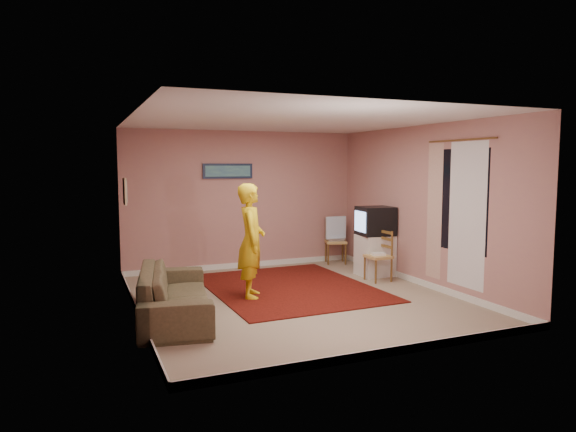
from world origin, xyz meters
name	(u,v)px	position (x,y,z in m)	size (l,w,h in m)	color
ground	(295,298)	(0.00, 0.00, 0.00)	(5.00, 5.00, 0.00)	gray
wall_back	(243,200)	(0.00, 2.50, 1.30)	(4.50, 0.02, 2.60)	#A16A6B
wall_front	(393,231)	(0.00, -2.50, 1.30)	(4.50, 0.02, 2.60)	#A16A6B
wall_left	(134,217)	(-2.25, 0.00, 1.30)	(0.02, 5.00, 2.60)	#A16A6B
wall_right	(422,206)	(2.25, 0.00, 1.30)	(0.02, 5.00, 2.60)	#A16A6B
ceiling	(295,120)	(0.00, 0.00, 2.60)	(4.50, 5.00, 0.02)	silver
baseboard_back	(244,265)	(0.00, 2.49, 0.05)	(4.50, 0.02, 0.10)	silver
baseboard_front	(390,352)	(0.00, -2.49, 0.05)	(4.50, 0.02, 0.10)	silver
baseboard_left	(138,312)	(-2.24, 0.00, 0.05)	(0.02, 5.00, 0.10)	silver
baseboard_right	(420,282)	(2.24, 0.00, 0.05)	(0.02, 5.00, 0.10)	silver
window	(461,200)	(2.24, -0.90, 1.45)	(0.01, 1.10, 1.50)	black
curtain_sheer	(467,215)	(2.23, -1.05, 1.25)	(0.01, 0.75, 2.10)	silver
curtain_floral	(434,211)	(2.21, -0.35, 1.25)	(0.01, 0.35, 2.10)	beige
curtain_rod	(460,140)	(2.20, -0.90, 2.32)	(0.02, 0.02, 1.40)	brown
picture_back	(228,171)	(-0.30, 2.47, 1.85)	(0.95, 0.04, 0.28)	#131C35
picture_left	(125,191)	(-2.22, 1.60, 1.55)	(0.04, 0.38, 0.42)	#CDBE8D
area_rug	(289,287)	(0.18, 0.65, 0.01)	(2.46, 3.07, 0.02)	black
tv_cabinet	(375,255)	(1.95, 0.92, 0.36)	(0.57, 0.52, 0.72)	silver
crt_tv	(375,221)	(1.94, 0.92, 0.98)	(0.63, 0.58, 0.51)	black
chair_a	(336,236)	(1.84, 2.20, 0.54)	(0.50, 0.49, 0.48)	tan
dvd_player	(336,239)	(1.84, 2.20, 0.48)	(0.32, 0.23, 0.06)	#AAAAAF
blue_throw	(336,228)	(1.84, 2.20, 0.72)	(0.42, 0.05, 0.45)	#94C4F3
chair_b	(378,250)	(1.77, 0.53, 0.53)	(0.38, 0.40, 0.47)	tan
game_console	(378,254)	(1.77, 0.53, 0.46)	(0.22, 0.16, 0.04)	white
sofa	(175,293)	(-1.80, -0.27, 0.32)	(2.18, 0.85, 0.64)	brown
person	(251,241)	(-0.56, 0.32, 0.85)	(0.62, 0.41, 1.69)	yellow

